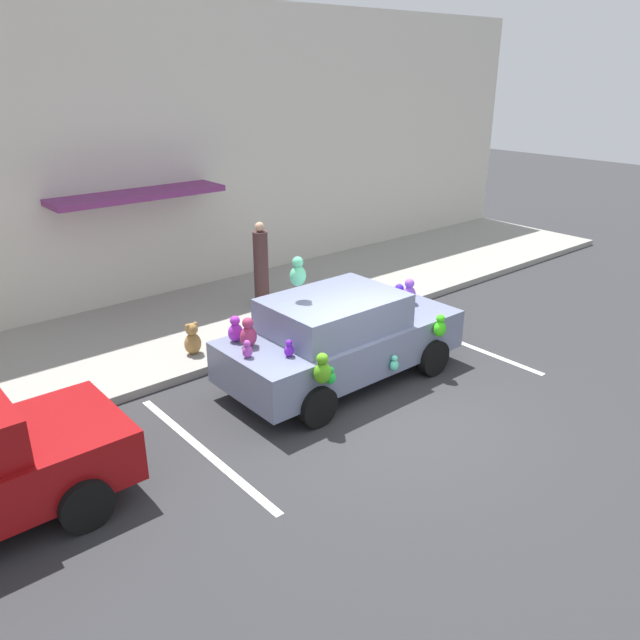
# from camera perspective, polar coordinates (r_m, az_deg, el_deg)

# --- Properties ---
(ground_plane) EXTENTS (60.00, 60.00, 0.00)m
(ground_plane) POSITION_cam_1_polar(r_m,az_deg,el_deg) (9.79, 5.98, -8.72)
(ground_plane) COLOR #2D2D30
(sidewalk) EXTENTS (24.00, 4.00, 0.15)m
(sidewalk) POSITION_cam_1_polar(r_m,az_deg,el_deg) (13.32, -9.57, 0.07)
(sidewalk) COLOR gray
(sidewalk) RESTS_ON ground
(storefront_building) EXTENTS (24.00, 1.25, 6.40)m
(storefront_building) POSITION_cam_1_polar(r_m,az_deg,el_deg) (14.40, -14.96, 14.15)
(storefront_building) COLOR beige
(storefront_building) RESTS_ON ground
(parking_stripe_front) EXTENTS (0.12, 3.60, 0.01)m
(parking_stripe_front) POSITION_cam_1_polar(r_m,az_deg,el_deg) (12.51, 12.69, -2.02)
(parking_stripe_front) COLOR silver
(parking_stripe_front) RESTS_ON ground
(parking_stripe_rear) EXTENTS (0.12, 3.60, 0.01)m
(parking_stripe_rear) POSITION_cam_1_polar(r_m,az_deg,el_deg) (9.10, -10.58, -11.57)
(parking_stripe_rear) COLOR silver
(parking_stripe_rear) RESTS_ON ground
(plush_covered_car) EXTENTS (4.21, 2.10, 2.26)m
(plush_covered_car) POSITION_cam_1_polar(r_m,az_deg,el_deg) (10.48, 1.88, -1.52)
(plush_covered_car) COLOR slate
(plush_covered_car) RESTS_ON ground
(teddy_bear_on_sidewalk) EXTENTS (0.32, 0.26, 0.60)m
(teddy_bear_on_sidewalk) POSITION_cam_1_polar(r_m,az_deg,el_deg) (11.52, -11.53, -1.75)
(teddy_bear_on_sidewalk) COLOR #9E723D
(teddy_bear_on_sidewalk) RESTS_ON sidewalk
(pedestrian_walking_past) EXTENTS (0.32, 0.32, 1.81)m
(pedestrian_walking_past) POSITION_cam_1_polar(r_m,az_deg,el_deg) (13.62, -5.39, 4.91)
(pedestrian_walking_past) COLOR #472D2D
(pedestrian_walking_past) RESTS_ON sidewalk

